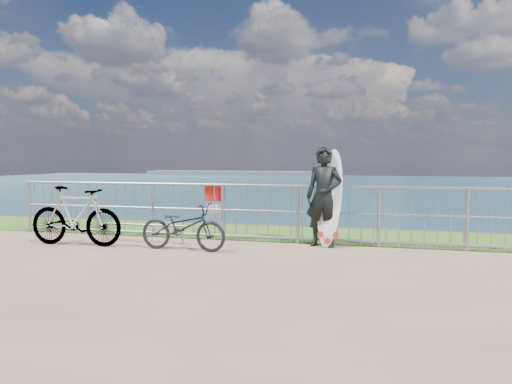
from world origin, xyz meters
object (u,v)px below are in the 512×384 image
(surfer, at_px, (324,197))
(surfboard, at_px, (330,202))
(bicycle_near, at_px, (183,227))
(bicycle_far, at_px, (76,216))

(surfer, xyz_separation_m, surfboard, (0.11, -0.02, -0.09))
(bicycle_near, bearing_deg, surfer, -63.58)
(surfer, height_order, bicycle_near, surfer)
(surfboard, xyz_separation_m, bicycle_far, (-4.56, -1.10, -0.28))
(surfboard, relative_size, bicycle_far, 0.98)
(surfer, xyz_separation_m, bicycle_near, (-2.34, -1.05, -0.50))
(surfer, relative_size, bicycle_near, 1.15)
(surfer, height_order, surfboard, surfer)
(bicycle_near, bearing_deg, surfboard, -64.90)
(surfboard, xyz_separation_m, bicycle_near, (-2.45, -1.03, -0.41))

